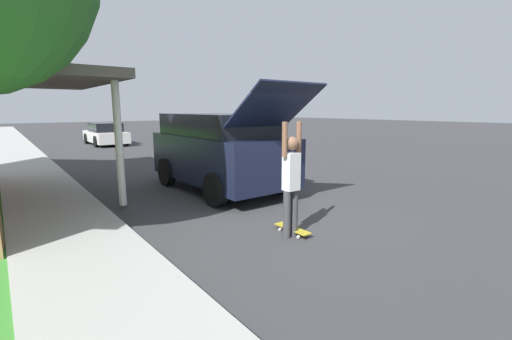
# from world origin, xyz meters

# --- Properties ---
(ground_plane) EXTENTS (120.00, 120.00, 0.00)m
(ground_plane) POSITION_xyz_m (0.00, 0.00, 0.00)
(ground_plane) COLOR #333335
(sidewalk) EXTENTS (1.80, 80.00, 0.10)m
(sidewalk) POSITION_xyz_m (-3.60, 6.00, 0.05)
(sidewalk) COLOR #9E9E99
(sidewalk) RESTS_ON ground_plane
(suv_parked) EXTENTS (2.19, 5.15, 2.73)m
(suv_parked) POSITION_xyz_m (0.36, 2.85, 1.10)
(suv_parked) COLOR black
(suv_parked) RESTS_ON ground_plane
(car_down_street) EXTENTS (1.90, 4.34, 1.35)m
(car_down_street) POSITION_xyz_m (1.00, 17.55, 0.65)
(car_down_street) COLOR silver
(car_down_street) RESTS_ON ground_plane
(skateboarder) EXTENTS (0.41, 0.23, 1.99)m
(skateboarder) POSITION_xyz_m (-0.54, -0.94, 1.03)
(skateboarder) COLOR #38383D
(skateboarder) RESTS_ON ground_plane
(skateboard) EXTENTS (0.21, 0.77, 0.10)m
(skateboard) POSITION_xyz_m (-0.40, -0.85, 0.08)
(skateboard) COLOR #A89323
(skateboard) RESTS_ON ground_plane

